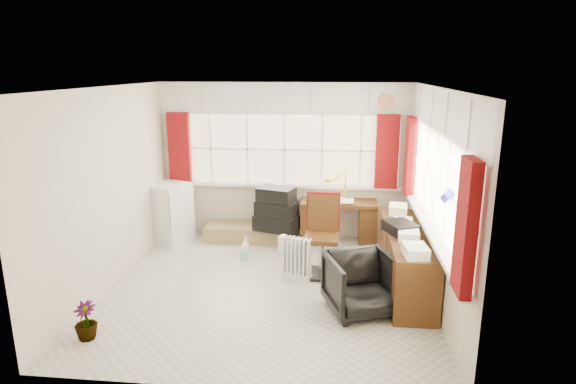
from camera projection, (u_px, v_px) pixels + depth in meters
name	position (u px, v px, depth m)	size (l,w,h in m)	color
ground	(268.00, 288.00, 6.12)	(4.00, 4.00, 0.00)	beige
room_walls	(266.00, 173.00, 5.74)	(4.00, 4.00, 4.00)	beige
window_back	(284.00, 181.00, 7.75)	(3.70, 0.12, 3.60)	#FFF7C9
window_right	(430.00, 222.00, 5.68)	(0.12, 3.70, 3.60)	#FFF7C9
curtains	(344.00, 163.00, 6.55)	(3.83, 3.83, 1.15)	maroon
overhead_cabinets	(349.00, 104.00, 6.39)	(3.98, 3.98, 0.48)	silver
desk	(339.00, 219.00, 7.66)	(1.19, 0.59, 0.72)	#562E14
desk_lamp	(346.00, 180.00, 7.53)	(0.18, 0.15, 0.47)	yellow
task_chair	(322.00, 231.00, 6.46)	(0.48, 0.51, 1.10)	black
office_chair	(361.00, 284.00, 5.45)	(0.72, 0.75, 0.68)	black
radiator	(297.00, 263.00, 6.31)	(0.42, 0.27, 0.58)	white
credenza	(406.00, 259.00, 6.04)	(0.50, 2.00, 0.85)	#562E14
file_tray	(400.00, 228.00, 5.90)	(0.31, 0.40, 0.13)	black
tv_bench	(249.00, 232.00, 7.80)	(1.40, 0.50, 0.25)	#99794C
crt_tv	(279.00, 209.00, 7.77)	(0.60, 0.57, 0.49)	black
hifi_stack	(276.00, 210.00, 7.47)	(0.74, 0.58, 0.68)	black
mini_fridge	(170.00, 213.00, 7.66)	(0.73, 0.73, 0.95)	white
spray_bottle_a	(245.00, 247.00, 7.10)	(0.11, 0.12, 0.30)	white
spray_bottle_b	(244.00, 252.00, 7.01)	(0.09, 0.10, 0.21)	#96DFD2
flower_vase	(86.00, 321.00, 4.93)	(0.23, 0.23, 0.40)	black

